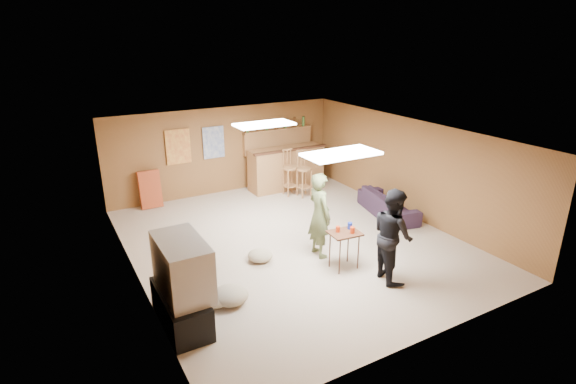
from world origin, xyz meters
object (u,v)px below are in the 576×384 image
person_black (393,235)px  tray_table (344,250)px  sofa (388,204)px  bar_counter (286,168)px  tv_body (182,267)px  person_olive (319,215)px

person_black → tray_table: 0.94m
sofa → bar_counter: bearing=34.7°
tv_body → person_black: 3.44m
sofa → tray_table: size_ratio=2.58×
tv_body → tray_table: bearing=3.2°
person_olive → sofa: size_ratio=0.90×
person_black → tray_table: (-0.48, 0.66, -0.46)m
tv_body → bar_counter: tv_body is taller
tv_body → bar_counter: size_ratio=0.55×
bar_counter → person_olive: (-1.35, -3.65, 0.26)m
bar_counter → tray_table: bearing=-106.1°
tv_body → person_olive: size_ratio=0.68×
sofa → tv_body: bearing=120.7°
bar_counter → tray_table: 4.47m
person_olive → bar_counter: bearing=-19.1°
tray_table → person_black: bearing=-53.9°
tv_body → person_olive: bearing=16.0°
bar_counter → person_black: person_black is taller
person_black → sofa: bearing=-27.6°
tray_table → tv_body: bearing=-176.8°
person_olive → sofa: 2.65m
person_black → sofa: person_black is taller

